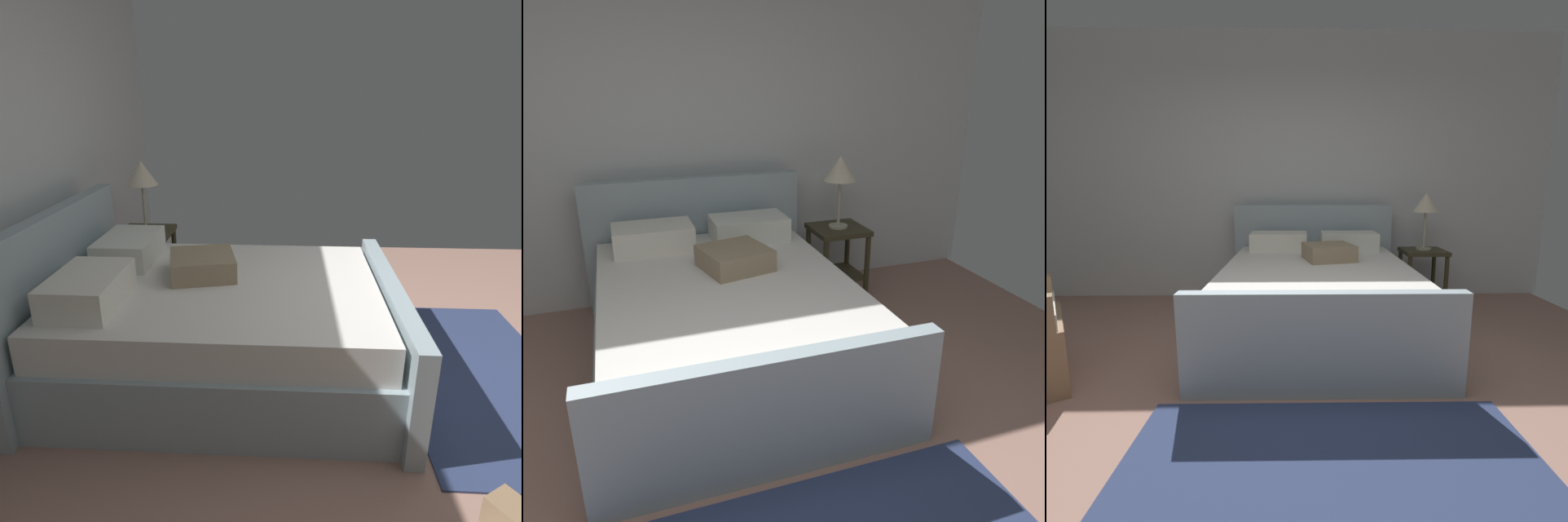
{
  "view_description": "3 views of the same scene",
  "coord_description": "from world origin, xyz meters",
  "views": [
    {
      "loc": [
        -2.47,
        1.2,
        1.74
      ],
      "look_at": [
        0.41,
        1.35,
        0.68
      ],
      "focal_mm": 32.17,
      "sensor_mm": 36.0,
      "label": 1
    },
    {
      "loc": [
        -0.41,
        -1.3,
        1.83
      ],
      "look_at": [
        0.57,
        1.51,
        0.71
      ],
      "focal_mm": 34.79,
      "sensor_mm": 36.0,
      "label": 2
    },
    {
      "loc": [
        0.04,
        -1.6,
        1.24
      ],
      "look_at": [
        0.11,
        1.32,
        0.69
      ],
      "focal_mm": 26.49,
      "sensor_mm": 36.0,
      "label": 3
    }
  ],
  "objects": [
    {
      "name": "ground_plane",
      "position": [
        0.0,
        0.0,
        -0.01
      ],
      "size": [
        5.64,
        5.61,
        0.02
      ],
      "primitive_type": "cube",
      "color": "#9F7667"
    },
    {
      "name": "wall_back",
      "position": [
        0.0,
        2.86,
        1.44
      ],
      "size": [
        5.76,
        0.12,
        2.88
      ],
      "primitive_type": "cube",
      "color": "silver",
      "rests_on": "ground"
    },
    {
      "name": "bed",
      "position": [
        0.2,
        1.63,
        0.34
      ],
      "size": [
        1.72,
        2.17,
        1.06
      ],
      "color": "#99ADB5",
      "rests_on": "ground"
    },
    {
      "name": "nightstand_right",
      "position": [
        1.37,
        2.4,
        0.4
      ],
      "size": [
        0.44,
        0.44,
        0.6
      ],
      "color": "#38331F",
      "rests_on": "ground"
    },
    {
      "name": "table_lamp_right",
      "position": [
        1.37,
        2.4,
        1.08
      ],
      "size": [
        0.26,
        0.26,
        0.6
      ],
      "color": "#B7B293",
      "rests_on": "nightstand_right"
    },
    {
      "name": "area_rug",
      "position": [
        0.19,
        -0.07,
        0.01
      ],
      "size": [
        1.96,
        1.05,
        0.01
      ],
      "primitive_type": "cube",
      "rotation": [
        0.0,
        0.0,
        -0.01
      ],
      "color": "navy",
      "rests_on": "ground"
    }
  ]
}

